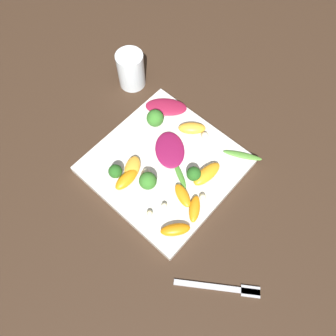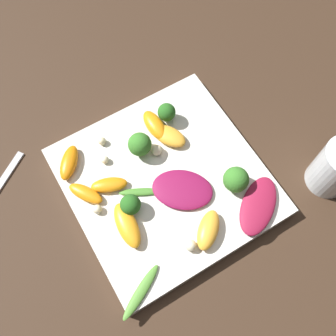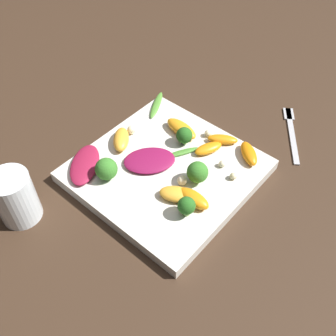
# 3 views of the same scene
# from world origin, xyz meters

# --- Properties ---
(ground_plane) EXTENTS (2.40, 2.40, 0.00)m
(ground_plane) POSITION_xyz_m (0.00, 0.00, 0.00)
(ground_plane) COLOR #382619
(plate) EXTENTS (0.30, 0.30, 0.02)m
(plate) POSITION_xyz_m (0.00, 0.00, 0.01)
(plate) COLOR silver
(plate) RESTS_ON ground_plane
(drinking_glass) EXTENTS (0.07, 0.07, 0.09)m
(drinking_glass) POSITION_xyz_m (0.23, -0.13, 0.05)
(drinking_glass) COLOR white
(drinking_glass) RESTS_ON ground_plane
(fork) EXTENTS (0.15, 0.11, 0.01)m
(fork) POSITION_xyz_m (-0.27, 0.11, 0.00)
(fork) COLOR #B2B2B7
(fork) RESTS_ON ground_plane
(radicchio_leaf_0) EXTENTS (0.11, 0.10, 0.01)m
(radicchio_leaf_0) POSITION_xyz_m (0.10, -0.11, 0.03)
(radicchio_leaf_0) COLOR maroon
(radicchio_leaf_0) RESTS_ON plate
(radicchio_leaf_1) EXTENTS (0.12, 0.11, 0.01)m
(radicchio_leaf_1) POSITION_xyz_m (0.01, -0.03, 0.03)
(radicchio_leaf_1) COLOR maroon
(radicchio_leaf_1) RESTS_ON plate
(orange_segment_0) EXTENTS (0.07, 0.06, 0.02)m
(orange_segment_0) POSITION_xyz_m (0.01, -0.11, 0.03)
(orange_segment_0) COLOR #FCAD33
(orange_segment_0) RESTS_ON plate
(orange_segment_1) EXTENTS (0.04, 0.08, 0.02)m
(orange_segment_1) POSITION_xyz_m (-0.09, -0.04, 0.03)
(orange_segment_1) COLOR orange
(orange_segment_1) RESTS_ON plate
(orange_segment_2) EXTENTS (0.03, 0.06, 0.02)m
(orange_segment_2) POSITION_xyz_m (0.03, 0.09, 0.03)
(orange_segment_2) COLOR orange
(orange_segment_2) RESTS_ON plate
(orange_segment_3) EXTENTS (0.06, 0.07, 0.02)m
(orange_segment_3) POSITION_xyz_m (0.04, 0.06, 0.03)
(orange_segment_3) COLOR #FCAD33
(orange_segment_3) RESTS_ON plate
(orange_segment_4) EXTENTS (0.06, 0.04, 0.02)m
(orange_segment_4) POSITION_xyz_m (-0.08, 0.03, 0.03)
(orange_segment_4) COLOR orange
(orange_segment_4) RESTS_ON plate
(orange_segment_5) EXTENTS (0.06, 0.06, 0.02)m
(orange_segment_5) POSITION_xyz_m (-0.12, 0.10, 0.03)
(orange_segment_5) COLOR orange
(orange_segment_5) RESTS_ON plate
(orange_segment_6) EXTENTS (0.05, 0.06, 0.02)m
(orange_segment_6) POSITION_xyz_m (-0.12, 0.04, 0.03)
(orange_segment_6) COLOR orange
(orange_segment_6) RESTS_ON plate
(broccoli_floret_0) EXTENTS (0.03, 0.03, 0.04)m
(broccoli_floret_0) POSITION_xyz_m (-0.07, -0.02, 0.04)
(broccoli_floret_0) COLOR #7A9E51
(broccoli_floret_0) RESTS_ON plate
(broccoli_floret_1) EXTENTS (0.03, 0.03, 0.04)m
(broccoli_floret_1) POSITION_xyz_m (0.06, 0.09, 0.04)
(broccoli_floret_1) COLOR #84AD5B
(broccoli_floret_1) RESTS_ON plate
(broccoli_floret_2) EXTENTS (0.04, 0.04, 0.04)m
(broccoli_floret_2) POSITION_xyz_m (-0.01, 0.06, 0.05)
(broccoli_floret_2) COLOR #84AD5B
(broccoli_floret_2) RESTS_ON plate
(broccoli_floret_3) EXTENTS (0.04, 0.04, 0.04)m
(broccoli_floret_3) POSITION_xyz_m (0.09, -0.06, 0.04)
(broccoli_floret_3) COLOR #7A9E51
(broccoli_floret_3) RESTS_ON plate
(arugula_sprig_0) EXTENTS (0.07, 0.04, 0.01)m
(arugula_sprig_0) POSITION_xyz_m (-0.04, -0.00, 0.03)
(arugula_sprig_0) COLOR #47842D
(arugula_sprig_0) RESTS_ON plate
(arugula_sprig_1) EXTENTS (0.09, 0.05, 0.01)m
(arugula_sprig_1) POSITION_xyz_m (-0.12, -0.13, 0.03)
(arugula_sprig_1) COLOR #518E33
(arugula_sprig_1) RESTS_ON plate
(macadamia_nut_0) EXTENTS (0.02, 0.02, 0.02)m
(macadamia_nut_0) POSITION_xyz_m (0.01, 0.05, 0.03)
(macadamia_nut_0) COLOR beige
(macadamia_nut_0) RESTS_ON plate
(macadamia_nut_1) EXTENTS (0.01, 0.01, 0.01)m
(macadamia_nut_1) POSITION_xyz_m (-0.06, 0.11, 0.03)
(macadamia_nut_1) COLOR beige
(macadamia_nut_1) RESTS_ON plate
(macadamia_nut_2) EXTENTS (0.01, 0.01, 0.01)m
(macadamia_nut_2) POSITION_xyz_m (-0.12, 0.01, 0.03)
(macadamia_nut_2) COLOR beige
(macadamia_nut_2) RESTS_ON plate
(macadamia_nut_3) EXTENTS (0.02, 0.02, 0.02)m
(macadamia_nut_3) POSITION_xyz_m (-0.02, -0.11, 0.03)
(macadamia_nut_3) COLOR beige
(macadamia_nut_3) RESTS_ON plate
(macadamia_nut_4) EXTENTS (0.01, 0.01, 0.01)m
(macadamia_nut_4) POSITION_xyz_m (-0.07, 0.08, 0.03)
(macadamia_nut_4) COLOR beige
(macadamia_nut_4) RESTS_ON plate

